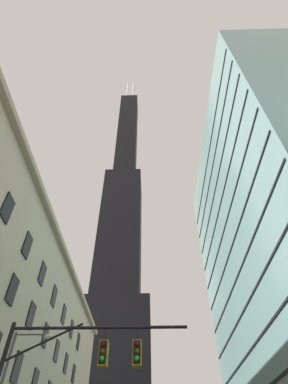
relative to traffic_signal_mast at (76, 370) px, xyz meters
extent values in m
cube|color=tan|center=(-7.53, 16.93, 17.27)|extent=(0.70, 56.55, 0.60)
cube|color=black|center=(-7.73, 12.66, 3.30)|extent=(0.14, 1.40, 2.20)
cube|color=black|center=(-7.73, 17.66, 3.30)|extent=(0.14, 1.40, 2.20)
cube|color=black|center=(-7.73, 7.66, 7.50)|extent=(0.14, 1.40, 2.20)
cube|color=black|center=(-7.73, 12.66, 7.50)|extent=(0.14, 1.40, 2.20)
cube|color=black|center=(-7.73, 17.66, 7.50)|extent=(0.14, 1.40, 2.20)
cube|color=black|center=(-7.73, 22.66, 7.50)|extent=(0.14, 1.40, 2.20)
cube|color=black|center=(-7.73, 27.66, 7.50)|extent=(0.14, 1.40, 2.20)
cube|color=black|center=(-7.73, 32.66, 7.50)|extent=(0.14, 1.40, 2.20)
cube|color=black|center=(-7.73, 2.66, 11.70)|extent=(0.14, 1.40, 2.20)
cube|color=black|center=(-7.73, 7.66, 11.70)|extent=(0.14, 1.40, 2.20)
cube|color=black|center=(-7.73, 12.66, 11.70)|extent=(0.14, 1.40, 2.20)
cube|color=black|center=(-7.73, 17.66, 11.70)|extent=(0.14, 1.40, 2.20)
cube|color=black|center=(-7.73, 22.66, 11.70)|extent=(0.14, 1.40, 2.20)
cube|color=black|center=(-7.73, 27.66, 11.70)|extent=(0.14, 1.40, 2.20)
cube|color=black|center=(-7.73, 32.66, 11.70)|extent=(0.14, 1.40, 2.20)
cube|color=black|center=(-9.02, 86.29, 71.56)|extent=(16.89, 16.89, 64.39)
cube|color=black|center=(-9.02, 86.29, 143.99)|extent=(10.86, 10.86, 80.48)
cylinder|color=silver|center=(-11.19, 86.29, 199.09)|extent=(1.20, 1.20, 29.71)
cylinder|color=silver|center=(-6.85, 86.29, 199.09)|extent=(1.20, 1.20, 29.71)
cube|color=gray|center=(21.93, 20.16, 20.38)|extent=(15.41, 39.23, 50.56)
cube|color=black|center=(14.18, 20.16, 7.10)|extent=(0.12, 38.23, 0.24)
cube|color=black|center=(14.18, 20.16, 11.10)|extent=(0.12, 38.23, 0.24)
cube|color=black|center=(14.18, 20.16, 15.10)|extent=(0.12, 38.23, 0.24)
cube|color=black|center=(14.18, 20.16, 19.10)|extent=(0.12, 38.23, 0.24)
cube|color=black|center=(14.18, 20.16, 23.10)|extent=(0.12, 38.23, 0.24)
cube|color=black|center=(14.18, 20.16, 27.10)|extent=(0.12, 38.23, 0.24)
cube|color=black|center=(14.18, 20.16, 31.10)|extent=(0.12, 38.23, 0.24)
cube|color=black|center=(14.18, 20.16, 35.10)|extent=(0.12, 38.23, 0.24)
cube|color=black|center=(14.18, 20.16, 39.10)|extent=(0.12, 38.23, 0.24)
cylinder|color=black|center=(0.82, -0.05, 1.70)|extent=(8.07, 0.14, 0.14)
cylinder|color=black|center=(-1.60, -0.05, 1.10)|extent=(3.31, 0.10, 1.67)
cylinder|color=black|center=(1.09, -0.05, 1.40)|extent=(0.04, 0.04, 0.60)
cube|color=black|center=(1.09, -0.05, 0.65)|extent=(0.30, 0.30, 0.90)
cube|color=olive|center=(1.09, 0.12, 0.65)|extent=(0.40, 0.40, 1.04)
sphere|color=#450808|center=(1.09, -0.21, 0.93)|extent=(0.20, 0.20, 0.20)
sphere|color=#4B3A08|center=(1.09, -0.21, 0.65)|extent=(0.20, 0.20, 0.20)
sphere|color=green|center=(1.09, -0.21, 0.37)|extent=(0.20, 0.20, 0.20)
cylinder|color=black|center=(2.57, -0.05, 1.40)|extent=(0.04, 0.04, 0.60)
cube|color=black|center=(2.57, -0.05, 0.65)|extent=(0.30, 0.30, 0.90)
cube|color=olive|center=(2.57, 0.12, 0.65)|extent=(0.40, 0.40, 1.04)
sphere|color=#450808|center=(2.57, -0.21, 0.93)|extent=(0.20, 0.20, 0.20)
sphere|color=#4B3A08|center=(2.57, -0.21, 0.65)|extent=(0.20, 0.20, 0.20)
sphere|color=green|center=(2.57, -0.21, 0.37)|extent=(0.20, 0.20, 0.20)
cylinder|color=#47474C|center=(-4.52, 5.90, 3.48)|extent=(2.19, 0.10, 0.10)
ellipsoid|color=#EFE5C6|center=(-3.43, 5.90, 3.38)|extent=(0.56, 0.32, 0.24)
camera|label=1|loc=(3.20, -14.02, -3.42)|focal=27.53mm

